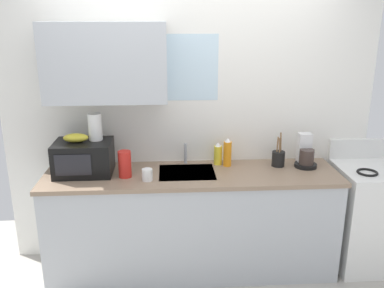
{
  "coord_description": "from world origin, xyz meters",
  "views": [
    {
      "loc": [
        -0.2,
        -3.16,
        2.13
      ],
      "look_at": [
        0.0,
        0.0,
        1.15
      ],
      "focal_mm": 38.37,
      "sensor_mm": 36.0,
      "label": 1
    }
  ],
  "objects_px": {
    "utensil_crock": "(278,158)",
    "mug_white": "(147,175)",
    "coffee_maker": "(305,154)",
    "dish_soap_bottle_yellow": "(218,154)",
    "stove_range": "(368,215)",
    "dish_soap_bottle_orange": "(227,153)",
    "paper_towel_roll": "(95,127)",
    "cereal_canister": "(125,164)",
    "banana_bunch": "(76,138)",
    "microwave": "(84,158)"
  },
  "relations": [
    {
      "from": "banana_bunch",
      "to": "mug_white",
      "type": "xyz_separation_m",
      "value": [
        0.57,
        -0.19,
        -0.26
      ]
    },
    {
      "from": "dish_soap_bottle_yellow",
      "to": "dish_soap_bottle_orange",
      "type": "relative_size",
      "value": 0.8
    },
    {
      "from": "banana_bunch",
      "to": "paper_towel_roll",
      "type": "bearing_deg",
      "value": 18.43
    },
    {
      "from": "stove_range",
      "to": "dish_soap_bottle_yellow",
      "type": "xyz_separation_m",
      "value": [
        -1.32,
        0.19,
        0.54
      ]
    },
    {
      "from": "coffee_maker",
      "to": "stove_range",
      "type": "bearing_deg",
      "value": -10.25
    },
    {
      "from": "stove_range",
      "to": "banana_bunch",
      "type": "bearing_deg",
      "value": 178.93
    },
    {
      "from": "dish_soap_bottle_orange",
      "to": "cereal_canister",
      "type": "relative_size",
      "value": 1.17
    },
    {
      "from": "microwave",
      "to": "utensil_crock",
      "type": "distance_m",
      "value": 1.64
    },
    {
      "from": "paper_towel_roll",
      "to": "dish_soap_bottle_yellow",
      "type": "distance_m",
      "value": 1.06
    },
    {
      "from": "coffee_maker",
      "to": "dish_soap_bottle_yellow",
      "type": "distance_m",
      "value": 0.75
    },
    {
      "from": "banana_bunch",
      "to": "dish_soap_bottle_orange",
      "type": "xyz_separation_m",
      "value": [
        1.25,
        0.1,
        -0.19
      ]
    },
    {
      "from": "dish_soap_bottle_yellow",
      "to": "banana_bunch",
      "type": "bearing_deg",
      "value": -172.84
    },
    {
      "from": "cereal_canister",
      "to": "mug_white",
      "type": "distance_m",
      "value": 0.21
    },
    {
      "from": "banana_bunch",
      "to": "dish_soap_bottle_orange",
      "type": "height_order",
      "value": "banana_bunch"
    },
    {
      "from": "mug_white",
      "to": "dish_soap_bottle_orange",
      "type": "bearing_deg",
      "value": 23.4
    },
    {
      "from": "coffee_maker",
      "to": "mug_white",
      "type": "bearing_deg",
      "value": -169.52
    },
    {
      "from": "utensil_crock",
      "to": "mug_white",
      "type": "bearing_deg",
      "value": -166.86
    },
    {
      "from": "microwave",
      "to": "dish_soap_bottle_yellow",
      "type": "height_order",
      "value": "microwave"
    },
    {
      "from": "paper_towel_roll",
      "to": "dish_soap_bottle_orange",
      "type": "xyz_separation_m",
      "value": [
        1.1,
        0.05,
        -0.26
      ]
    },
    {
      "from": "paper_towel_roll",
      "to": "cereal_canister",
      "type": "bearing_deg",
      "value": -32.01
    },
    {
      "from": "stove_range",
      "to": "dish_soap_bottle_orange",
      "type": "height_order",
      "value": "dish_soap_bottle_orange"
    },
    {
      "from": "stove_range",
      "to": "dish_soap_bottle_yellow",
      "type": "bearing_deg",
      "value": 171.67
    },
    {
      "from": "cereal_canister",
      "to": "utensil_crock",
      "type": "height_order",
      "value": "utensil_crock"
    },
    {
      "from": "microwave",
      "to": "dish_soap_bottle_orange",
      "type": "bearing_deg",
      "value": 4.96
    },
    {
      "from": "coffee_maker",
      "to": "dish_soap_bottle_yellow",
      "type": "bearing_deg",
      "value": 173.18
    },
    {
      "from": "paper_towel_roll",
      "to": "utensil_crock",
      "type": "relative_size",
      "value": 0.74
    },
    {
      "from": "paper_towel_roll",
      "to": "cereal_canister",
      "type": "relative_size",
      "value": 1.02
    },
    {
      "from": "coffee_maker",
      "to": "mug_white",
      "type": "xyz_separation_m",
      "value": [
        -1.34,
        -0.25,
        -0.06
      ]
    },
    {
      "from": "coffee_maker",
      "to": "utensil_crock",
      "type": "relative_size",
      "value": 0.94
    },
    {
      "from": "stove_range",
      "to": "banana_bunch",
      "type": "xyz_separation_m",
      "value": [
        -2.49,
        0.05,
        0.75
      ]
    },
    {
      "from": "banana_bunch",
      "to": "dish_soap_bottle_yellow",
      "type": "xyz_separation_m",
      "value": [
        1.17,
        0.15,
        -0.21
      ]
    },
    {
      "from": "mug_white",
      "to": "stove_range",
      "type": "bearing_deg",
      "value": 4.27
    },
    {
      "from": "coffee_maker",
      "to": "banana_bunch",
      "type": "bearing_deg",
      "value": -178.25
    },
    {
      "from": "cereal_canister",
      "to": "banana_bunch",
      "type": "bearing_deg",
      "value": 165.62
    },
    {
      "from": "microwave",
      "to": "paper_towel_roll",
      "type": "xyz_separation_m",
      "value": [
        0.1,
        0.05,
        0.24
      ]
    },
    {
      "from": "banana_bunch",
      "to": "utensil_crock",
      "type": "bearing_deg",
      "value": 2.38
    },
    {
      "from": "dish_soap_bottle_orange",
      "to": "utensil_crock",
      "type": "bearing_deg",
      "value": -4.25
    },
    {
      "from": "banana_bunch",
      "to": "dish_soap_bottle_yellow",
      "type": "distance_m",
      "value": 1.2
    },
    {
      "from": "coffee_maker",
      "to": "dish_soap_bottle_yellow",
      "type": "height_order",
      "value": "coffee_maker"
    },
    {
      "from": "dish_soap_bottle_yellow",
      "to": "paper_towel_roll",
      "type": "bearing_deg",
      "value": -174.56
    },
    {
      "from": "cereal_canister",
      "to": "dish_soap_bottle_yellow",
      "type": "bearing_deg",
      "value": 17.57
    },
    {
      "from": "stove_range",
      "to": "dish_soap_bottle_orange",
      "type": "distance_m",
      "value": 1.38
    },
    {
      "from": "paper_towel_roll",
      "to": "dish_soap_bottle_orange",
      "type": "distance_m",
      "value": 1.13
    },
    {
      "from": "microwave",
      "to": "dish_soap_bottle_yellow",
      "type": "distance_m",
      "value": 1.13
    },
    {
      "from": "microwave",
      "to": "banana_bunch",
      "type": "bearing_deg",
      "value": 178.2
    },
    {
      "from": "mug_white",
      "to": "paper_towel_roll",
      "type": "bearing_deg",
      "value": 150.3
    },
    {
      "from": "stove_range",
      "to": "dish_soap_bottle_orange",
      "type": "relative_size",
      "value": 4.3
    },
    {
      "from": "paper_towel_roll",
      "to": "dish_soap_bottle_yellow",
      "type": "bearing_deg",
      "value": 5.44
    },
    {
      "from": "paper_towel_roll",
      "to": "banana_bunch",
      "type": "bearing_deg",
      "value": -161.57
    },
    {
      "from": "dish_soap_bottle_orange",
      "to": "coffee_maker",
      "type": "bearing_deg",
      "value": -3.78
    }
  ]
}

